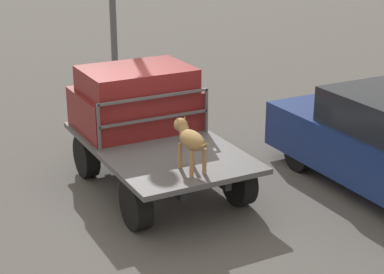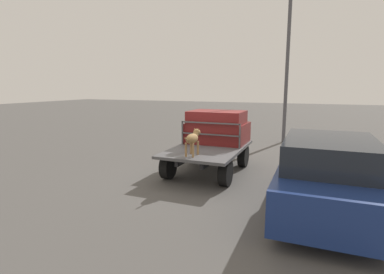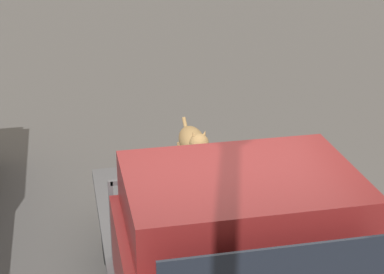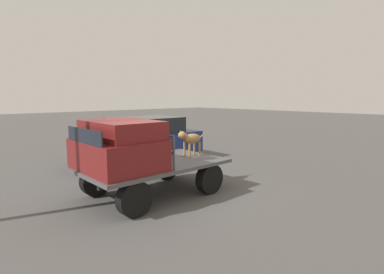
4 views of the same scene
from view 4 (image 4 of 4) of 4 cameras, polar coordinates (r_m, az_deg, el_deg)
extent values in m
plane|color=#514F4C|center=(7.42, -7.32, -10.78)|extent=(80.00, 80.00, 0.00)
cylinder|color=black|center=(6.08, -10.91, -11.48)|extent=(0.72, 0.24, 0.72)
cylinder|color=black|center=(7.52, -17.85, -7.97)|extent=(0.72, 0.24, 0.72)
cylinder|color=black|center=(7.36, 3.34, -7.93)|extent=(0.72, 0.24, 0.72)
cylinder|color=black|center=(8.59, -4.90, -5.66)|extent=(0.72, 0.24, 0.72)
cube|color=black|center=(6.97, -5.71, -6.70)|extent=(3.14, 0.10, 0.18)
cube|color=black|center=(7.53, -8.97, -5.67)|extent=(3.14, 0.10, 0.18)
cube|color=#4C4C4F|center=(7.22, -7.42, -5.17)|extent=(3.41, 2.02, 0.08)
cube|color=maroon|center=(6.67, -13.96, -3.21)|extent=(1.47, 1.90, 0.65)
cube|color=maroon|center=(6.64, -13.28, 1.35)|extent=(1.25, 1.75, 0.40)
cube|color=black|center=(6.28, -19.88, 0.18)|extent=(0.02, 1.56, 0.30)
cube|color=#4C4C4F|center=(6.34, -3.49, -3.09)|extent=(0.04, 0.04, 0.75)
cube|color=#4C4C4F|center=(7.85, -12.13, -1.15)|extent=(0.04, 0.04, 0.75)
cube|color=#4C4C4F|center=(7.02, -8.33, 0.84)|extent=(0.04, 1.86, 0.04)
cube|color=#4C4C4F|center=(7.07, -8.27, -2.02)|extent=(0.04, 1.86, 0.04)
cylinder|color=#9E7547|center=(7.71, -0.46, -2.56)|extent=(0.06, 0.06, 0.37)
cylinder|color=#9E7547|center=(7.85, -1.45, -2.37)|extent=(0.06, 0.06, 0.37)
cylinder|color=#9E7547|center=(7.95, 1.44, -2.25)|extent=(0.06, 0.06, 0.37)
cylinder|color=#9E7547|center=(8.09, 0.44, -2.07)|extent=(0.06, 0.06, 0.37)
ellipsoid|color=olive|center=(7.85, 0.00, -0.34)|extent=(0.57, 0.27, 0.27)
sphere|color=#9E7547|center=(7.76, -0.85, -0.80)|extent=(0.12, 0.12, 0.12)
cylinder|color=olive|center=(7.68, -1.33, 0.03)|extent=(0.19, 0.15, 0.18)
sphere|color=olive|center=(7.61, -1.92, 0.32)|extent=(0.20, 0.20, 0.20)
cone|color=#9E7547|center=(7.56, -2.40, 0.15)|extent=(0.11, 0.11, 0.11)
cone|color=olive|center=(7.56, -1.59, 0.93)|extent=(0.06, 0.08, 0.10)
cone|color=olive|center=(7.65, -2.13, 1.00)|extent=(0.06, 0.08, 0.10)
cylinder|color=olive|center=(8.08, 1.77, 0.08)|extent=(0.24, 0.04, 0.17)
cylinder|color=black|center=(9.57, -13.94, -4.85)|extent=(0.60, 0.20, 0.60)
cylinder|color=black|center=(10.98, -18.01, -3.39)|extent=(0.60, 0.20, 0.60)
cylinder|color=black|center=(11.11, -1.52, -2.87)|extent=(0.60, 0.20, 0.60)
cylinder|color=black|center=(12.35, -6.45, -1.85)|extent=(0.60, 0.20, 0.60)
cube|color=navy|center=(10.87, -9.76, -1.38)|extent=(4.41, 1.89, 0.78)
cube|color=#1E232B|center=(10.91, -8.87, 2.23)|extent=(2.42, 1.70, 0.56)
camera|label=1|loc=(12.95, 40.12, 14.73)|focal=60.00mm
camera|label=2|loc=(15.25, 12.66, 8.63)|focal=28.00mm
camera|label=3|loc=(7.21, -51.38, 17.57)|focal=60.00mm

